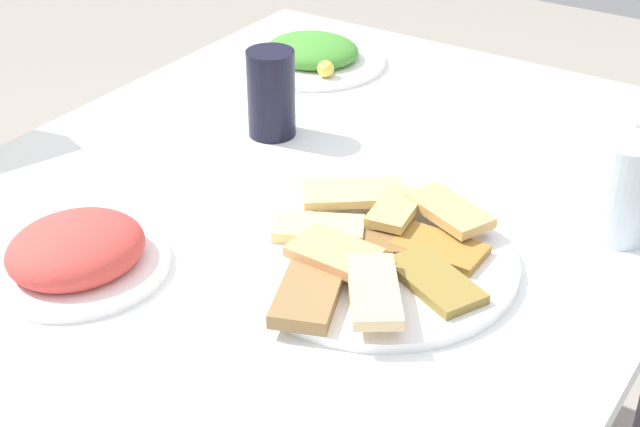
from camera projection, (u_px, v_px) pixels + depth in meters
dining_table at (286, 267)px, 1.14m from camera, size 1.24×0.86×0.71m
pide_platter at (376, 255)px, 1.02m from camera, size 0.33×0.31×0.04m
salad_plate_greens at (77, 253)px, 1.01m from camera, size 0.20×0.20×0.06m
salad_plate_rice at (312, 54)px, 1.51m from camera, size 0.24×0.24×0.05m
soda_can at (271, 93)px, 1.27m from camera, size 0.09×0.09×0.12m
drinking_glass at (624, 189)px, 1.05m from camera, size 0.07×0.07×0.12m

